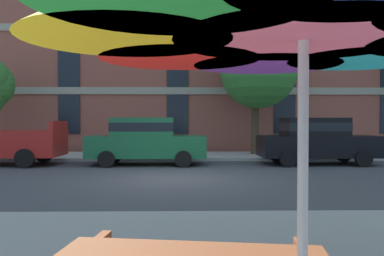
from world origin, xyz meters
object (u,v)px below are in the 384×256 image
(street_tree_middle, at_px, (257,67))
(patio_umbrella, at_px, (304,7))
(sedan_black, at_px, (316,140))
(sedan_green, at_px, (146,140))

(street_tree_middle, xyz_separation_m, patio_umbrella, (-2.74, -16.03, -1.90))
(sedan_black, xyz_separation_m, patio_umbrella, (-4.39, -12.70, 1.34))
(sedan_green, relative_size, sedan_black, 1.00)
(street_tree_middle, distance_m, patio_umbrella, 16.37)
(sedan_black, height_order, street_tree_middle, street_tree_middle)
(sedan_green, distance_m, sedan_black, 6.49)
(sedan_green, xyz_separation_m, sedan_black, (6.49, 0.00, 0.00))
(sedan_green, xyz_separation_m, street_tree_middle, (4.84, 3.33, 3.23))
(sedan_black, relative_size, street_tree_middle, 0.70)
(patio_umbrella, bearing_deg, sedan_black, 70.93)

